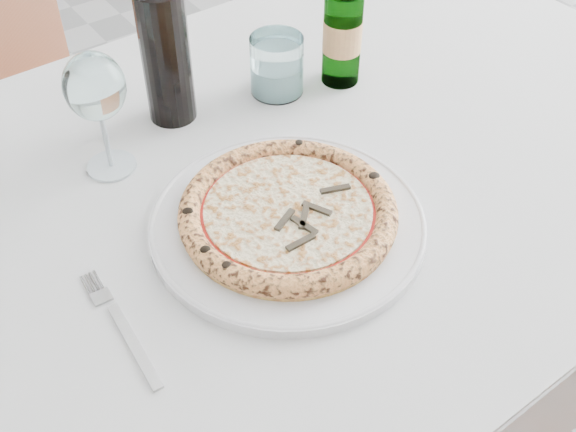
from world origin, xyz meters
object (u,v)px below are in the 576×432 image
plate (288,222)px  dining_table (248,228)px  pizza (288,212)px  tumbler (277,69)px  wine_glass (95,89)px  chair_far (23,83)px  beer_bottle (343,27)px  wine_bottle (164,43)px

plate → dining_table: bearing=90.0°
pizza → tumbler: bearing=57.9°
wine_glass → tumbler: 0.31m
dining_table → chair_far: bearing=96.0°
plate → wine_glass: wine_glass is taller
pizza → wine_glass: wine_glass is taller
wine_glass → beer_bottle: size_ratio=0.77×
chair_far → beer_bottle: 0.81m
beer_bottle → chair_far: bearing=118.2°
wine_glass → tumbler: wine_glass is taller
plate → tumbler: size_ratio=3.79×
plate → wine_bottle: (-0.00, 0.30, 0.12)m
plate → beer_bottle: (0.27, 0.23, 0.09)m
dining_table → beer_bottle: bearing=26.2°
wine_bottle → chair_far: bearing=97.9°
dining_table → wine_glass: size_ratio=8.69×
pizza → wine_bottle: bearing=90.3°
plate → beer_bottle: beer_bottle is taller
chair_far → tumbler: chair_far is taller
pizza → plate: bearing=60.0°
wine_bottle → pizza: bearing=-89.7°
dining_table → pizza: 0.15m
wine_glass → beer_bottle: bearing=-1.5°
beer_bottle → wine_bottle: bearing=165.5°
wine_bottle → beer_bottle: bearing=-14.5°
beer_bottle → wine_bottle: (-0.27, 0.07, 0.03)m
chair_far → plate: 0.92m
wine_glass → wine_bottle: (0.13, 0.06, -0.01)m
dining_table → plate: plate is taller
wine_glass → beer_bottle: 0.40m
beer_bottle → pizza: bearing=-139.1°
dining_table → chair_far: (-0.08, 0.78, -0.14)m
pizza → beer_bottle: 0.36m
pizza → beer_bottle: beer_bottle is taller
pizza → tumbler: 0.31m
wine_glass → tumbler: bearing=4.2°
beer_bottle → wine_glass: bearing=178.5°
dining_table → tumbler: 0.26m
plate → pizza: bearing=-120.0°
dining_table → plate: bearing=-90.0°
wine_glass → wine_bottle: 0.14m
pizza → wine_glass: size_ratio=1.54×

